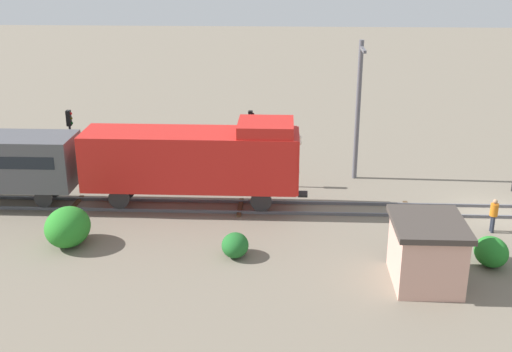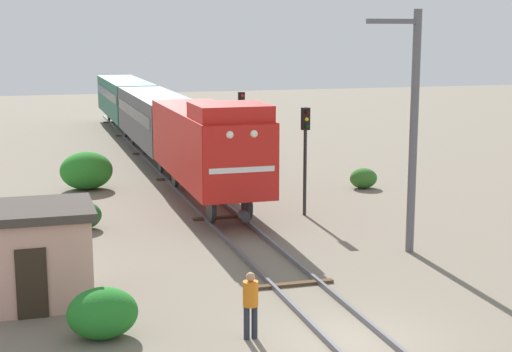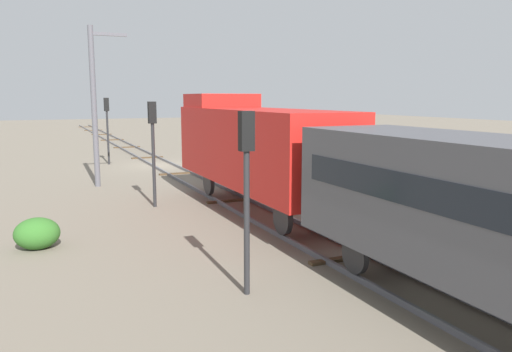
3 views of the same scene
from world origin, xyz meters
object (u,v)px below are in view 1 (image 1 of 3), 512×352
object	(u,v)px
traffic_signal_far	(70,133)
relay_hut	(427,251)
locomotive	(195,158)
traffic_signal_mid	(251,135)
worker_near_track	(494,213)
catenary_mast	(358,107)

from	to	relation	value
traffic_signal_far	relay_hut	world-z (taller)	traffic_signal_far
locomotive	traffic_signal_mid	xyz separation A→B (m)	(3.40, -2.71, 0.30)
traffic_signal_far	worker_near_track	distance (m)	23.28
traffic_signal_far	catenary_mast	size ratio (longest dim) A/B	0.53
traffic_signal_mid	traffic_signal_far	distance (m)	10.38
relay_hut	traffic_signal_far	bearing A→B (deg)	58.53
locomotive	worker_near_track	size ratio (longest dim) A/B	6.82
worker_near_track	catenary_mast	size ratio (longest dim) A/B	0.21
worker_near_track	relay_hut	distance (m)	6.66
worker_near_track	catenary_mast	xyz separation A→B (m)	(7.34, 5.92, 3.33)
traffic_signal_far	catenary_mast	world-z (taller)	catenary_mast
traffic_signal_mid	worker_near_track	xyz separation A→B (m)	(-5.80, -12.03, -2.07)
locomotive	traffic_signal_mid	distance (m)	4.36
traffic_signal_mid	catenary_mast	size ratio (longest dim) A/B	0.54
catenary_mast	relay_hut	bearing A→B (deg)	-172.47
worker_near_track	relay_hut	bearing A→B (deg)	-51.97
traffic_signal_far	worker_near_track	size ratio (longest dim) A/B	2.53
locomotive	relay_hut	xyz separation A→B (m)	(-7.50, -10.47, -1.38)
traffic_signal_far	relay_hut	distance (m)	21.32
locomotive	worker_near_track	bearing A→B (deg)	-99.25
worker_near_track	traffic_signal_mid	bearing A→B (deg)	-127.76
locomotive	traffic_signal_far	distance (m)	8.47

